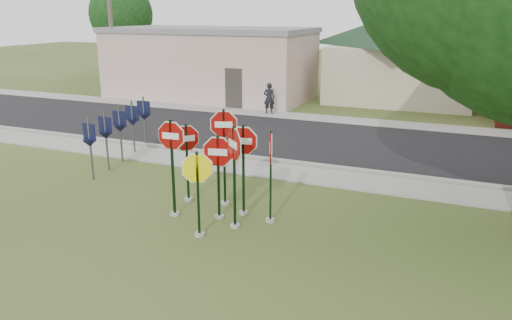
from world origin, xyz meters
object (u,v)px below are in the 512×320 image
at_px(stop_sign_yellow, 198,185).
at_px(pedestrian, 269,98).
at_px(stop_sign_center, 218,166).
at_px(utility_pole_near, 110,14).
at_px(stop_sign_left, 172,155).

bearing_deg(stop_sign_yellow, pedestrian, 105.07).
height_order(stop_sign_yellow, pedestrian, stop_sign_yellow).
xyz_separation_m(stop_sign_center, utility_pole_near, (-14.09, 13.89, 3.56)).
distance_m(stop_sign_yellow, pedestrian, 14.65).
xyz_separation_m(stop_sign_left, pedestrian, (-2.60, 13.30, -0.79)).
bearing_deg(stop_sign_left, stop_sign_center, 14.30).
bearing_deg(pedestrian, stop_sign_left, 88.14).
bearing_deg(stop_sign_yellow, stop_sign_left, 145.08).
distance_m(stop_sign_left, utility_pole_near, 19.48).
bearing_deg(stop_sign_center, stop_sign_left, -165.70).
distance_m(utility_pole_near, pedestrian, 11.16).
distance_m(stop_sign_center, stop_sign_yellow, 1.14).
bearing_deg(stop_sign_yellow, utility_pole_near, 133.27).
height_order(stop_sign_left, utility_pole_near, utility_pole_near).
bearing_deg(stop_sign_center, stop_sign_yellow, -87.56).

